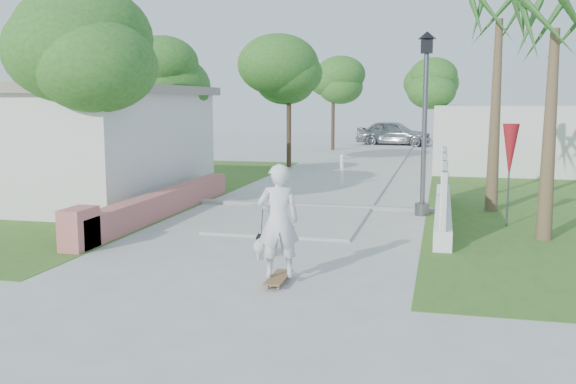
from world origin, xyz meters
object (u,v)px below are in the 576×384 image
(patio_umbrella, at_px, (510,152))
(dog, at_px, (261,245))
(bollard, at_px, (342,170))
(street_lamp, at_px, (425,116))
(skateboarder, at_px, (269,222))
(parked_car, at_px, (394,133))

(patio_umbrella, bearing_deg, dog, -138.44)
(bollard, relative_size, patio_umbrella, 0.47)
(street_lamp, bearing_deg, dog, -117.91)
(skateboarder, distance_m, parked_car, 30.98)
(street_lamp, xyz_separation_m, patio_umbrella, (1.90, -1.00, -0.74))
(street_lamp, relative_size, patio_umbrella, 1.93)
(street_lamp, relative_size, dog, 7.56)
(bollard, distance_m, patio_umbrella, 7.25)
(parked_car, bearing_deg, bollard, -173.57)
(street_lamp, height_order, patio_umbrella, street_lamp)
(bollard, bearing_deg, skateboarder, -87.56)
(skateboarder, bearing_deg, patio_umbrella, -148.14)
(dog, bearing_deg, parked_car, 70.96)
(patio_umbrella, xyz_separation_m, parked_car, (-4.47, 25.89, -0.90))
(bollard, xyz_separation_m, skateboarder, (0.45, -10.58, 0.27))
(street_lamp, bearing_deg, parked_car, 95.88)
(patio_umbrella, xyz_separation_m, skateboarder, (-4.15, -5.08, -0.84))
(skateboarder, height_order, dog, skateboarder)
(bollard, bearing_deg, parked_car, 89.62)
(street_lamp, xyz_separation_m, skateboarder, (-2.25, -6.08, -1.58))
(bollard, distance_m, parked_car, 20.39)
(bollard, bearing_deg, street_lamp, -59.04)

